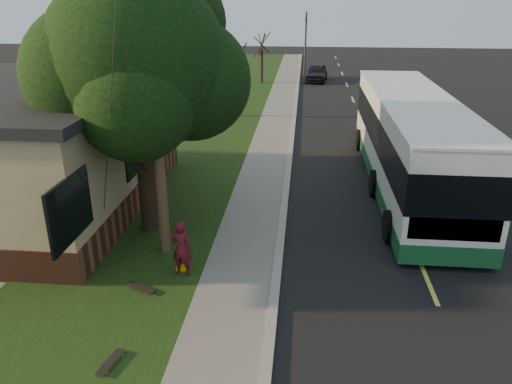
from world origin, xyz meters
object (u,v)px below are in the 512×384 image
at_px(skateboard_main, 111,362).
at_px(dumpster, 49,211).
at_px(bare_tree_near, 236,81).
at_px(utility_pole, 154,95).
at_px(fire_hydrant, 181,258).
at_px(distant_car, 316,72).
at_px(skateboarder, 182,248).
at_px(bare_tree_far, 262,59).
at_px(skateboard_spare, 141,288).
at_px(leafy_tree, 140,65).
at_px(traffic_signal, 306,40).
at_px(transit_bus, 411,140).

distance_m(skateboard_main, dumpster, 7.34).
bearing_deg(bare_tree_near, utility_pole, -89.34).
relative_size(fire_hydrant, distant_car, 0.17).
bearing_deg(distant_car, utility_pole, -92.70).
bearing_deg(bare_tree_near, skateboarder, -86.86).
bearing_deg(distant_car, bare_tree_far, -153.58).
bearing_deg(skateboard_spare, utility_pole, 87.65).
xyz_separation_m(utility_pole, leafy_tree, (-0.87, 1.66, 0.54)).
xyz_separation_m(traffic_signal, skateboard_main, (-3.66, -37.80, -3.04)).
bearing_deg(bare_tree_far, dumpster, -98.96).
xyz_separation_m(fire_hydrant, utility_pole, (-0.71, 0.99, 4.20)).
bearing_deg(transit_bus, bare_tree_near, 126.82).
distance_m(bare_tree_near, traffic_signal, 16.52).
xyz_separation_m(fire_hydrant, traffic_signal, (3.10, 34.00, 2.73)).
bearing_deg(fire_hydrant, skateboarder, -64.98).
height_order(utility_pole, bare_tree_far, utility_pole).
height_order(transit_bus, dumpster, transit_bus).
xyz_separation_m(leafy_tree, bare_tree_far, (1.17, 27.35, -3.16)).
distance_m(leafy_tree, bare_tree_far, 27.56).
distance_m(bare_tree_near, dumpster, 16.36).
bearing_deg(bare_tree_near, distant_car, 69.89).
height_order(bare_tree_far, transit_bus, bare_tree_far).
relative_size(bare_tree_far, skateboard_spare, 4.72).
relative_size(bare_tree_far, traffic_signal, 0.73).
bearing_deg(utility_pole, skateboarder, -56.30).
bearing_deg(skateboard_main, skateboard_spare, 94.87).
relative_size(skateboard_spare, distant_car, 0.20).
xyz_separation_m(bare_tree_near, skateboard_spare, (0.11, -19.08, -2.02)).
bearing_deg(traffic_signal, skateboard_spare, -96.33).
distance_m(skateboard_main, distant_car, 35.77).
xyz_separation_m(traffic_signal, distant_car, (1.00, -2.34, -2.44)).
xyz_separation_m(bare_tree_near, traffic_signal, (4.00, 16.00, 1.01)).
xyz_separation_m(bare_tree_near, distant_car, (5.00, 13.66, -1.42)).
relative_size(leafy_tree, skateboard_main, 9.44).
xyz_separation_m(utility_pole, skateboarder, (0.81, -1.21, -3.78)).
bearing_deg(utility_pole, dumpster, 163.78).
relative_size(fire_hydrant, dumpster, 0.45).
bearing_deg(utility_pole, transit_bus, 37.66).
relative_size(skateboarder, distant_car, 0.37).
height_order(traffic_signal, dumpster, traffic_signal).
height_order(utility_pole, leafy_tree, utility_pole).
bearing_deg(bare_tree_near, leafy_tree, -92.50).
xyz_separation_m(skateboarder, skateboard_main, (-0.66, -3.59, -0.73)).
bearing_deg(traffic_signal, leafy_tree, -98.47).
height_order(traffic_signal, distant_car, traffic_signal).
relative_size(transit_bus, distant_car, 3.04).
bearing_deg(traffic_signal, bare_tree_far, -131.19).
bearing_deg(utility_pole, leafy_tree, 117.60).
relative_size(fire_hydrant, traffic_signal, 0.13).
xyz_separation_m(utility_pole, skateboard_main, (0.15, -4.80, -4.50)).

